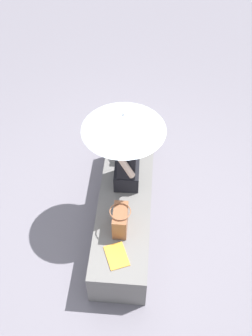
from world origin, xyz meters
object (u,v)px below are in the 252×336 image
Objects in this scene: person_seated at (127,159)px; tote_bag_canvas at (131,144)px; magazine at (117,256)px; handbag_black at (120,220)px; parasol at (124,122)px.

tote_bag_canvas is at bearing 177.40° from person_seated.
magazine is at bearing -1.73° from tote_bag_canvas.
handbag_black is at bearing -1.29° from person_seated.
parasol is 3.21× the size of tote_bag_canvas.
person_seated is 2.56× the size of tote_bag_canvas.
person_seated is at bearing 178.71° from handbag_black.
tote_bag_canvas reaches higher than magazine.
person_seated is 0.80× the size of parasol.
parasol is 1.33m from magazine.
person_seated is at bearing 156.51° from magazine.
parasol is 0.99m from tote_bag_canvas.
tote_bag_canvas is (-0.45, 0.02, -0.22)m from person_seated.
parasol is 3.70× the size of handbag_black.
magazine is (0.98, -0.02, -0.38)m from person_seated.
handbag_black is at bearing 0.98° from parasol.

